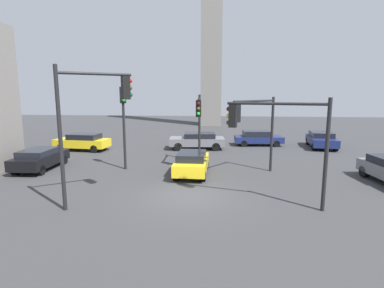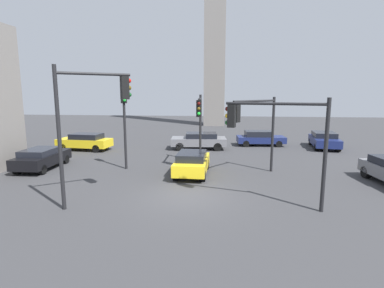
# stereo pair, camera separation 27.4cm
# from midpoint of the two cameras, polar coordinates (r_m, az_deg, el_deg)

# --- Properties ---
(ground_plane) EXTENTS (102.05, 102.05, 0.00)m
(ground_plane) POSITION_cam_midpoint_polar(r_m,az_deg,el_deg) (14.34, -1.15, -9.86)
(ground_plane) COLOR #38383A
(traffic_light_0) EXTENTS (2.63, 3.36, 4.56)m
(traffic_light_0) POSITION_cam_midpoint_polar(r_m,az_deg,el_deg) (17.15, 11.38, 4.53)
(traffic_light_0) COLOR black
(traffic_light_0) RESTS_ON ground_plane
(traffic_light_1) EXTENTS (0.44, 0.49, 5.17)m
(traffic_light_1) POSITION_cam_midpoint_polar(r_m,az_deg,el_deg) (19.24, -13.23, 5.83)
(traffic_light_1) COLOR black
(traffic_light_1) RESTS_ON ground_plane
(traffic_light_2) EXTENTS (0.36, 2.82, 4.69)m
(traffic_light_2) POSITION_cam_midpoint_polar(r_m,az_deg,el_deg) (19.47, 0.93, 5.23)
(traffic_light_2) COLOR black
(traffic_light_2) RESTS_ON ground_plane
(traffic_light_3) EXTENTS (2.58, 1.91, 5.87)m
(traffic_light_3) POSITION_cam_midpoint_polar(r_m,az_deg,el_deg) (13.23, -18.89, 6.20)
(traffic_light_3) COLOR black
(traffic_light_3) RESTS_ON ground_plane
(traffic_light_4) EXTENTS (4.06, 1.32, 4.61)m
(traffic_light_4) POSITION_cam_midpoint_polar(r_m,az_deg,el_deg) (13.02, 14.94, 2.87)
(traffic_light_4) COLOR black
(traffic_light_4) RESTS_ON ground_plane
(car_0) EXTENTS (4.56, 2.16, 1.43)m
(car_0) POSITION_cam_midpoint_polar(r_m,az_deg,el_deg) (27.05, -20.25, 0.43)
(car_0) COLOR yellow
(car_0) RESTS_ON ground_plane
(car_1) EXTENTS (4.84, 2.53, 1.41)m
(car_1) POSITION_cam_midpoint_polar(r_m,az_deg,el_deg) (26.09, 0.76, 0.73)
(car_1) COLOR slate
(car_1) RESTS_ON ground_plane
(car_3) EXTENTS (4.45, 2.22, 1.36)m
(car_3) POSITION_cam_midpoint_polar(r_m,az_deg,el_deg) (28.56, 12.09, 1.17)
(car_3) COLOR navy
(car_3) RESTS_ON ground_plane
(car_4) EXTENTS (1.83, 4.05, 1.37)m
(car_4) POSITION_cam_midpoint_polar(r_m,az_deg,el_deg) (17.84, -0.46, -3.53)
(car_4) COLOR yellow
(car_4) RESTS_ON ground_plane
(car_5) EXTENTS (2.03, 4.25, 1.32)m
(car_5) POSITION_cam_midpoint_polar(r_m,az_deg,el_deg) (21.46, -27.14, -2.41)
(car_5) COLOR black
(car_5) RESTS_ON ground_plane
(car_6) EXTENTS (2.53, 4.69, 1.39)m
(car_6) POSITION_cam_midpoint_polar(r_m,az_deg,el_deg) (29.09, 23.04, 0.82)
(car_6) COLOR navy
(car_6) RESTS_ON ground_plane
(skyline_tower) EXTENTS (3.05, 3.05, 35.53)m
(skyline_tower) POSITION_cam_midpoint_polar(r_m,az_deg,el_deg) (47.91, 3.66, 25.26)
(skyline_tower) COLOR gray
(skyline_tower) RESTS_ON ground_plane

